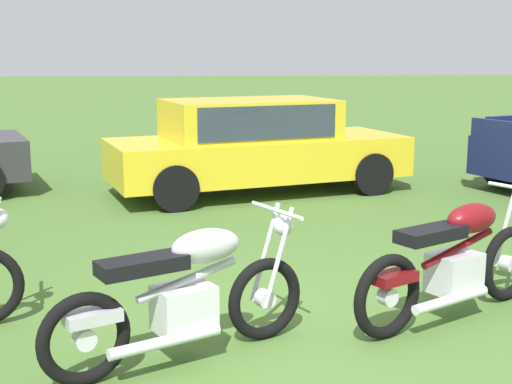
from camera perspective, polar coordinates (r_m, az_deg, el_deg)
The scene contains 4 objects.
ground_plane at distance 5.51m, azimuth 4.96°, elevation -11.49°, with size 120.00×120.00×0.00m, color #476B2D.
motorcycle_silver at distance 4.95m, azimuth -5.80°, elevation -8.30°, with size 1.82×1.20×1.02m.
motorcycle_maroon at distance 5.91m, azimuth 15.86°, elevation -5.39°, with size 1.86×1.29×1.02m.
car_yellow at distance 10.71m, azimuth -0.14°, elevation 4.14°, with size 4.77×2.97×1.43m.
Camera 1 is at (-0.82, -5.02, 2.13)m, focal length 49.40 mm.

